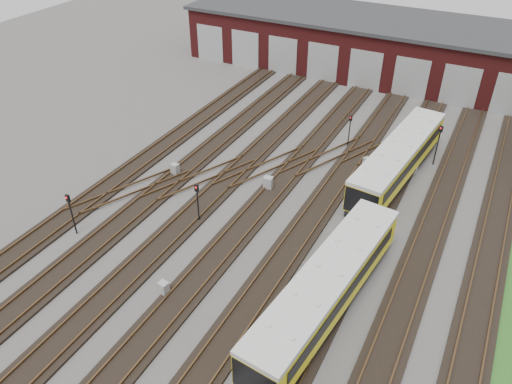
% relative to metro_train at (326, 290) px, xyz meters
% --- Properties ---
extents(ground, '(120.00, 120.00, 0.00)m').
position_rel_metro_train_xyz_m(ground, '(-6.00, -1.32, -1.87)').
color(ground, '#484542').
rests_on(ground, ground).
extents(track_network, '(30.40, 70.00, 0.33)m').
position_rel_metro_train_xyz_m(track_network, '(-6.17, -0.73, -1.77)').
color(track_network, black).
rests_on(track_network, ground).
extents(maintenance_shed, '(51.00, 12.50, 6.35)m').
position_rel_metro_train_xyz_m(maintenance_shed, '(-6.01, 38.65, 1.33)').
color(maintenance_shed, '#4F1314').
rests_on(maintenance_shed, ground).
extents(metro_train, '(4.22, 46.78, 3.01)m').
position_rel_metro_train_xyz_m(metro_train, '(0.00, 0.00, 0.00)').
color(metro_train, black).
rests_on(metro_train, ground).
extents(signal_mast_0, '(0.28, 0.26, 3.31)m').
position_rel_metro_train_xyz_m(signal_mast_0, '(-18.08, -1.26, 0.25)').
color(signal_mast_0, black).
rests_on(signal_mast_0, ground).
extents(signal_mast_1, '(0.31, 0.29, 3.23)m').
position_rel_metro_train_xyz_m(signal_mast_1, '(-11.15, 3.87, 0.21)').
color(signal_mast_1, black).
rests_on(signal_mast_1, ground).
extents(signal_mast_2, '(0.26, 0.24, 3.07)m').
position_rel_metro_train_xyz_m(signal_mast_2, '(-5.23, 19.44, 0.09)').
color(signal_mast_2, black).
rests_on(signal_mast_2, ground).
extents(signal_mast_3, '(0.31, 0.30, 3.67)m').
position_rel_metro_train_xyz_m(signal_mast_3, '(2.30, 19.86, 0.46)').
color(signal_mast_3, black).
rests_on(signal_mast_3, ground).
extents(relay_cabinet_0, '(0.66, 0.56, 1.03)m').
position_rel_metro_train_xyz_m(relay_cabinet_0, '(-16.34, 8.28, -1.36)').
color(relay_cabinet_0, '#959699').
rests_on(relay_cabinet_0, ground).
extents(relay_cabinet_1, '(0.75, 0.65, 1.13)m').
position_rel_metro_train_xyz_m(relay_cabinet_1, '(-8.56, 9.91, -1.31)').
color(relay_cabinet_1, '#959699').
rests_on(relay_cabinet_1, ground).
extents(relay_cabinet_2, '(0.66, 0.58, 0.97)m').
position_rel_metro_train_xyz_m(relay_cabinet_2, '(-9.11, -3.15, -1.39)').
color(relay_cabinet_2, '#959699').
rests_on(relay_cabinet_2, ground).
extents(relay_cabinet_3, '(0.71, 0.67, 0.95)m').
position_rel_metro_train_xyz_m(relay_cabinet_3, '(-2.63, 16.68, -1.40)').
color(relay_cabinet_3, '#959699').
rests_on(relay_cabinet_3, ground).
extents(relay_cabinet_4, '(0.77, 0.72, 1.02)m').
position_rel_metro_train_xyz_m(relay_cabinet_4, '(1.01, 17.78, -1.36)').
color(relay_cabinet_4, '#959699').
rests_on(relay_cabinet_4, ground).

